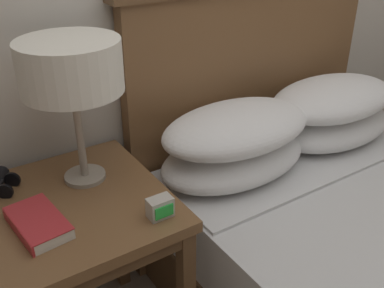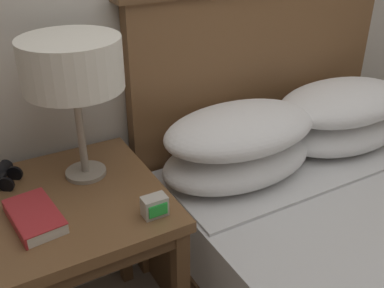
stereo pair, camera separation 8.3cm
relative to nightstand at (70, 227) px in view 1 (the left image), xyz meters
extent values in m
cube|color=brown|center=(0.00, 0.00, 0.07)|extent=(0.58, 0.58, 0.04)
cube|color=brown|center=(0.00, 0.00, 0.03)|extent=(0.55, 0.55, 0.05)
cube|color=brown|center=(0.26, 0.26, -0.26)|extent=(0.04, 0.04, 0.63)
cube|color=silver|center=(0.91, -0.08, -0.05)|extent=(1.07, 0.28, 0.01)
cube|color=brown|center=(0.91, 0.27, 0.00)|extent=(1.17, 0.06, 1.16)
ellipsoid|color=white|center=(0.65, 0.03, 0.02)|extent=(0.60, 0.36, 0.15)
ellipsoid|color=white|center=(1.18, 0.03, 0.02)|extent=(0.60, 0.36, 0.15)
ellipsoid|color=white|center=(0.66, 0.03, 0.15)|extent=(0.60, 0.36, 0.15)
ellipsoid|color=white|center=(1.16, 0.03, 0.15)|extent=(0.60, 0.36, 0.15)
cylinder|color=gray|center=(0.10, 0.10, 0.10)|extent=(0.13, 0.13, 0.01)
cylinder|color=gray|center=(0.10, 0.10, 0.24)|extent=(0.02, 0.02, 0.28)
cylinder|color=silver|center=(0.10, 0.10, 0.46)|extent=(0.30, 0.30, 0.15)
cube|color=silver|center=(-0.10, -0.07, 0.11)|extent=(0.13, 0.22, 0.03)
cube|color=#B2282D|center=(-0.10, -0.07, 0.12)|extent=(0.14, 0.22, 0.00)
cube|color=#B2282D|center=(-0.15, -0.08, 0.11)|extent=(0.03, 0.21, 0.03)
cylinder|color=black|center=(-0.14, 0.13, 0.11)|extent=(0.05, 0.04, 0.05)
cylinder|color=black|center=(-0.11, 0.18, 0.11)|extent=(0.05, 0.04, 0.05)
cube|color=#B7B2A8|center=(0.20, -0.20, 0.12)|extent=(0.07, 0.04, 0.06)
cube|color=green|center=(0.20, -0.23, 0.12)|extent=(0.06, 0.00, 0.04)
camera|label=1|loc=(-0.27, -1.10, 0.87)|focal=42.00mm
camera|label=2|loc=(-0.20, -1.15, 0.87)|focal=42.00mm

